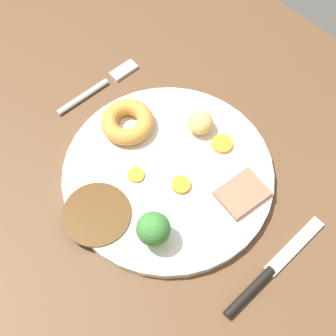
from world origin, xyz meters
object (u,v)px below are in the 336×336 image
at_px(meat_slice_main, 242,193).
at_px(carrot_coin_front, 136,175).
at_px(dinner_plate, 168,174).
at_px(broccoli_floret, 153,229).
at_px(roast_potato_left, 200,123).
at_px(knife, 267,274).
at_px(carrot_coin_side, 222,144).
at_px(yorkshire_pudding, 127,122).
at_px(carrot_coin_back, 181,185).
at_px(fork, 100,86).

bearing_deg(meat_slice_main, carrot_coin_front, -144.40).
distance_m(dinner_plate, broccoli_floret, 0.11).
distance_m(carrot_coin_front, broccoli_floret, 0.10).
height_order(roast_potato_left, knife, roast_potato_left).
bearing_deg(broccoli_floret, carrot_coin_front, 153.29).
bearing_deg(carrot_coin_front, broccoli_floret, -26.71).
bearing_deg(carrot_coin_side, dinner_plate, -103.54).
distance_m(yorkshire_pudding, knife, 0.29).
bearing_deg(meat_slice_main, carrot_coin_back, -142.22).
bearing_deg(carrot_coin_front, carrot_coin_side, 69.44).
xyz_separation_m(meat_slice_main, roast_potato_left, (-0.12, 0.03, 0.01)).
relative_size(meat_slice_main, fork, 0.43).
distance_m(roast_potato_left, carrot_coin_back, 0.10).
bearing_deg(yorkshire_pudding, knife, -2.76).
height_order(carrot_coin_front, carrot_coin_back, carrot_coin_back).
height_order(carrot_coin_side, knife, carrot_coin_side).
xyz_separation_m(dinner_plate, broccoli_floret, (0.06, -0.08, 0.04)).
relative_size(roast_potato_left, carrot_coin_back, 1.40).
height_order(dinner_plate, fork, dinner_plate).
relative_size(dinner_plate, carrot_coin_front, 12.37).
bearing_deg(knife, broccoli_floret, 118.81).
relative_size(fork, knife, 0.83).
distance_m(carrot_coin_back, fork, 0.22).
relative_size(carrot_coin_front, carrot_coin_back, 0.89).
relative_size(meat_slice_main, roast_potato_left, 1.72).
height_order(yorkshire_pudding, carrot_coin_side, yorkshire_pudding).
xyz_separation_m(carrot_coin_back, fork, (-0.22, 0.03, -0.01)).
bearing_deg(knife, dinner_plate, 87.82).
xyz_separation_m(broccoli_floret, fork, (-0.25, 0.11, -0.04)).
xyz_separation_m(roast_potato_left, carrot_coin_side, (0.04, 0.00, -0.01)).
bearing_deg(fork, broccoli_floret, -112.38).
distance_m(carrot_coin_back, carrot_coin_side, 0.09).
bearing_deg(carrot_coin_back, knife, -1.28).
relative_size(yorkshire_pudding, carrot_coin_back, 2.89).
bearing_deg(knife, yorkshire_pudding, 86.83).
bearing_deg(carrot_coin_side, yorkshire_pudding, -145.85).
distance_m(carrot_coin_back, broccoli_floret, 0.09).
bearing_deg(yorkshire_pudding, dinner_plate, -4.73).
relative_size(dinner_plate, carrot_coin_back, 11.07).
height_order(dinner_plate, meat_slice_main, meat_slice_main).
relative_size(broccoli_floret, knife, 0.28).
relative_size(dinner_plate, roast_potato_left, 7.90).
relative_size(meat_slice_main, carrot_coin_front, 2.70).
bearing_deg(carrot_coin_back, broccoli_floret, -68.53).
relative_size(meat_slice_main, broccoli_floret, 1.25).
height_order(carrot_coin_front, broccoli_floret, broccoli_floret).
distance_m(meat_slice_main, roast_potato_left, 0.12).
distance_m(roast_potato_left, carrot_coin_front, 0.12).
bearing_deg(carrot_coin_side, roast_potato_left, -175.01).
distance_m(meat_slice_main, carrot_coin_back, 0.08).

